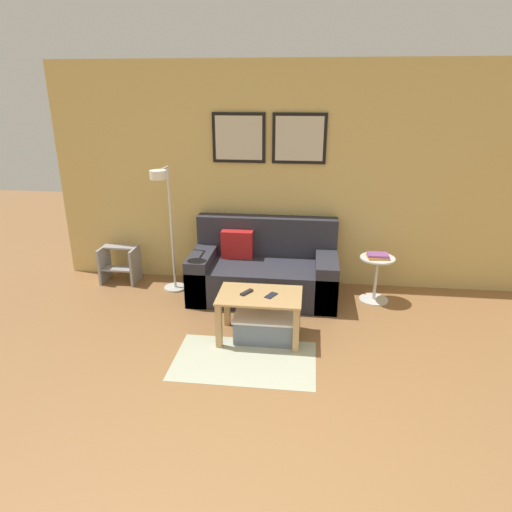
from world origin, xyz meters
The scene contains 11 objects.
wall_back centered at (-0.01, 3.47, 1.29)m, with size 5.60×0.09×2.55m.
area_rug centered at (-0.28, 1.64, 0.00)m, with size 1.24×0.75×0.01m, color #B2B79E.
couch centered at (-0.26, 3.03, 0.29)m, with size 1.63×0.85×0.85m.
coffee_table centered at (-0.20, 2.05, 0.35)m, with size 0.78×0.50×0.45m.
storage_bin centered at (-0.15, 2.07, 0.12)m, with size 0.57×0.43×0.25m.
floor_lamp centered at (-1.32, 2.89, 0.91)m, with size 0.26×0.54×1.46m.
side_table centered at (0.99, 3.02, 0.31)m, with size 0.38×0.38×0.51m.
book_stack centered at (0.99, 3.00, 0.54)m, with size 0.24×0.19×0.05m.
remote_control centered at (-0.32, 2.07, 0.46)m, with size 0.04×0.15×0.02m, color #232328.
cell_phone centered at (-0.09, 2.04, 0.45)m, with size 0.07×0.14×0.01m, color #1E2338.
step_stool centered at (-2.05, 3.20, 0.24)m, with size 0.43×0.33×0.44m.
Camera 1 is at (0.23, -1.76, 2.25)m, focal length 32.00 mm.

